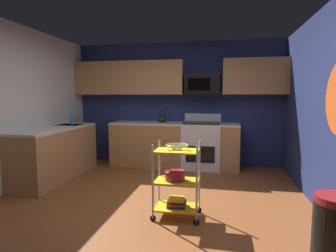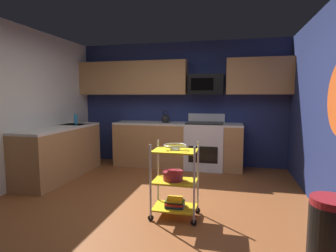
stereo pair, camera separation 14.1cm
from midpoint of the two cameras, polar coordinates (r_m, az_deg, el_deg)
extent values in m
cube|color=brown|center=(3.87, -3.43, -16.41)|extent=(4.40, 4.80, 0.04)
cube|color=navy|center=(5.94, 3.29, 4.62)|extent=(4.52, 0.06, 2.60)
cube|color=silver|center=(4.73, -30.44, 3.35)|extent=(0.06, 4.80, 2.60)
cube|color=navy|center=(3.62, 32.59, 2.59)|extent=(0.06, 4.80, 2.60)
cube|color=#B27F4C|center=(5.70, 2.65, -4.14)|extent=(2.63, 0.60, 0.88)
cube|color=silver|center=(5.64, 2.67, 0.47)|extent=(2.63, 0.60, 0.04)
cube|color=#B27F4C|center=(5.29, -20.78, -5.36)|extent=(0.60, 1.86, 0.88)
cube|color=silver|center=(5.22, -20.97, -0.41)|extent=(0.60, 1.86, 0.04)
cube|color=#B7BABC|center=(5.63, -18.20, -0.46)|extent=(0.44, 0.36, 0.16)
cube|color=white|center=(5.63, 8.35, -4.14)|extent=(0.76, 0.64, 0.92)
cube|color=black|center=(5.33, 8.02, -5.92)|extent=(0.56, 0.01, 0.32)
cube|color=white|center=(5.84, 8.69, 1.68)|extent=(0.76, 0.06, 0.18)
cube|color=black|center=(5.56, 8.43, 0.63)|extent=(0.72, 0.60, 0.02)
cube|color=#B27F4C|center=(6.02, -6.72, 9.85)|extent=(2.37, 0.33, 0.70)
cube|color=#B27F4C|center=(5.69, 19.11, 9.76)|extent=(1.23, 0.33, 0.70)
cube|color=black|center=(5.65, 8.65, 8.54)|extent=(0.70, 0.38, 0.40)
cube|color=black|center=(5.46, 7.85, 8.63)|extent=(0.44, 0.01, 0.24)
cylinder|color=silver|center=(3.26, -2.41, -11.53)|extent=(0.02, 0.02, 0.88)
cylinder|color=black|center=(3.42, -2.37, -18.57)|extent=(0.07, 0.02, 0.07)
cylinder|color=silver|center=(3.16, 6.77, -12.11)|extent=(0.02, 0.02, 0.88)
cylinder|color=black|center=(3.33, 6.66, -19.32)|extent=(0.07, 0.02, 0.07)
cylinder|color=silver|center=(3.57, -0.92, -9.92)|extent=(0.02, 0.02, 0.88)
cylinder|color=black|center=(3.72, -0.91, -16.45)|extent=(0.07, 0.02, 0.07)
cylinder|color=silver|center=(3.48, 7.42, -10.39)|extent=(0.02, 0.02, 0.88)
cylinder|color=black|center=(3.63, 7.31, -17.05)|extent=(0.07, 0.02, 0.07)
cube|color=yellow|center=(3.48, 2.65, -16.57)|extent=(0.52, 0.34, 0.02)
cube|color=yellow|center=(3.37, 2.68, -11.38)|extent=(0.52, 0.34, 0.02)
cube|color=yellow|center=(3.27, 2.71, -5.20)|extent=(0.52, 0.34, 0.02)
torus|color=silver|center=(3.26, 2.72, -4.01)|extent=(0.27, 0.27, 0.01)
cylinder|color=silver|center=(3.27, 2.71, -4.87)|extent=(0.12, 0.12, 0.02)
ellipsoid|color=yellow|center=(3.27, 3.59, -4.26)|extent=(0.17, 0.09, 0.04)
ellipsoid|color=yellow|center=(3.26, 1.84, -4.28)|extent=(0.17, 0.09, 0.04)
cylinder|color=maroon|center=(3.35, 2.30, -10.33)|extent=(0.24, 0.24, 0.11)
torus|color=maroon|center=(3.34, 2.30, -9.45)|extent=(0.25, 0.25, 0.01)
cube|color=#1E4C8C|center=(3.47, 2.65, -16.21)|extent=(0.22, 0.17, 0.03)
cube|color=#B22626|center=(3.46, 2.65, -15.76)|extent=(0.22, 0.19, 0.03)
cube|color=#26723F|center=(3.45, 2.65, -15.37)|extent=(0.23, 0.14, 0.02)
cube|color=gold|center=(3.44, 2.66, -14.98)|extent=(0.19, 0.19, 0.03)
sphere|color=black|center=(5.68, 0.20, 1.45)|extent=(0.18, 0.18, 0.18)
sphere|color=black|center=(5.68, 0.20, 2.32)|extent=(0.03, 0.03, 0.03)
cone|color=black|center=(5.66, 1.00, 1.61)|extent=(0.09, 0.04, 0.06)
torus|color=black|center=(5.67, 0.20, 2.57)|extent=(0.12, 0.01, 0.12)
cylinder|color=#2D8CBF|center=(5.59, -17.98, 1.35)|extent=(0.06, 0.06, 0.20)
cylinder|color=black|center=(2.78, 31.98, -19.66)|extent=(0.34, 0.34, 0.60)
cylinder|color=maroon|center=(2.65, 32.40, -13.20)|extent=(0.33, 0.33, 0.06)
camera|label=1|loc=(0.07, -88.95, 0.12)|focal=29.29mm
camera|label=2|loc=(0.07, 91.05, -0.12)|focal=29.29mm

